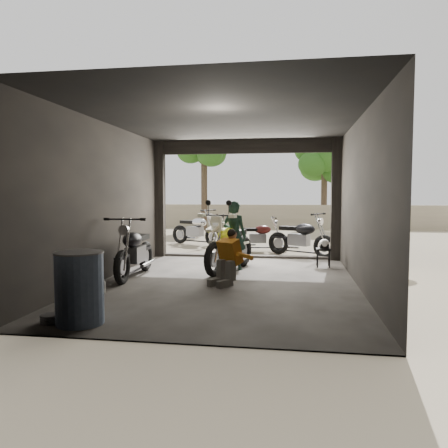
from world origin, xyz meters
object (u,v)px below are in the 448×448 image
(outside_bike_b, at_px, (259,234))
(outside_bike_c, at_px, (301,235))
(left_bike, at_px, (135,247))
(outside_bike_a, at_px, (196,227))
(mechanic, at_px, (226,259))
(stool, at_px, (323,251))
(oil_drum, at_px, (80,289))
(main_bike, at_px, (230,242))
(helmet, at_px, (324,244))
(rider, at_px, (234,236))
(sign_post, at_px, (390,207))

(outside_bike_b, height_order, outside_bike_c, outside_bike_c)
(left_bike, relative_size, outside_bike_a, 1.05)
(outside_bike_c, distance_m, mechanic, 4.44)
(outside_bike_c, distance_m, stool, 1.86)
(mechanic, distance_m, oil_drum, 3.18)
(main_bike, height_order, helmet, main_bike)
(mechanic, bearing_deg, rider, 124.77)
(stool, bearing_deg, oil_drum, -124.29)
(oil_drum, bearing_deg, outside_bike_a, 92.93)
(outside_bike_b, bearing_deg, stool, -159.59)
(rider, xyz_separation_m, mechanic, (0.08, -1.75, -0.27))
(outside_bike_a, distance_m, helmet, 5.70)
(main_bike, relative_size, stool, 4.38)
(left_bike, bearing_deg, rider, 30.46)
(rider, bearing_deg, main_bike, 85.86)
(outside_bike_c, height_order, sign_post, sign_post)
(left_bike, distance_m, sign_post, 6.15)
(oil_drum, bearing_deg, left_bike, 98.03)
(outside_bike_b, xyz_separation_m, stool, (1.74, -2.70, -0.14))
(helmet, bearing_deg, oil_drum, -144.42)
(mechanic, relative_size, oil_drum, 1.06)
(left_bike, height_order, outside_bike_b, left_bike)
(mechanic, bearing_deg, outside_bike_c, 102.80)
(main_bike, bearing_deg, outside_bike_a, 128.70)
(outside_bike_c, relative_size, helmet, 7.25)
(helmet, distance_m, sign_post, 1.88)
(outside_bike_a, xyz_separation_m, outside_bike_b, (2.27, -1.32, -0.09))
(outside_bike_c, xyz_separation_m, stool, (0.51, -1.78, -0.23))
(rider, bearing_deg, outside_bike_b, -78.58)
(rider, relative_size, sign_post, 0.73)
(rider, distance_m, oil_drum, 4.77)
(outside_bike_c, bearing_deg, oil_drum, -174.03)
(stool, xyz_separation_m, helmet, (0.02, -0.01, 0.19))
(outside_bike_a, distance_m, stool, 5.68)
(main_bike, distance_m, outside_bike_c, 3.10)
(helmet, relative_size, sign_post, 0.12)
(rider, height_order, sign_post, sign_post)
(helmet, bearing_deg, outside_bike_a, 115.01)
(outside_bike_c, xyz_separation_m, helmet, (0.52, -1.79, -0.04))
(rider, distance_m, stool, 2.20)
(helmet, bearing_deg, mechanic, -149.77)
(main_bike, bearing_deg, oil_drum, -90.27)
(mechanic, xyz_separation_m, oil_drum, (-1.56, -2.78, -0.03))
(main_bike, xyz_separation_m, sign_post, (3.73, 1.38, 0.77))
(outside_bike_a, distance_m, outside_bike_b, 2.62)
(outside_bike_c, distance_m, oil_drum, 7.59)
(outside_bike_a, distance_m, sign_post, 6.66)
(outside_bike_a, distance_m, rider, 5.07)
(outside_bike_c, relative_size, stool, 3.95)
(left_bike, distance_m, helmet, 4.43)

